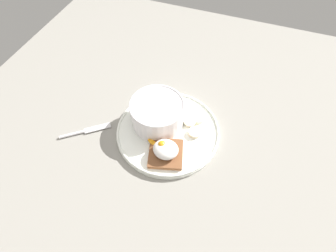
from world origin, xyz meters
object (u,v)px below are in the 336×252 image
(poached_egg, at_px, (165,149))
(knife, at_px, (85,131))
(banana_slice_left, at_px, (198,118))
(banana_slice_back, at_px, (190,121))
(oatmeal_bowl, at_px, (157,113))
(toast_slice, at_px, (166,154))
(banana_slice_front, at_px, (195,133))

(poached_egg, xyz_separation_m, knife, (0.23, 0.00, -0.03))
(banana_slice_left, xyz_separation_m, banana_slice_back, (0.02, 0.02, 0.00))
(banana_slice_back, bearing_deg, oatmeal_bowl, 16.29)
(knife, bearing_deg, oatmeal_bowl, -151.41)
(toast_slice, relative_size, knife, 0.89)
(banana_slice_front, xyz_separation_m, banana_slice_back, (0.02, -0.03, 0.00))
(banana_slice_left, distance_m, banana_slice_back, 0.03)
(poached_egg, relative_size, knife, 0.77)
(toast_slice, xyz_separation_m, banana_slice_front, (-0.05, -0.08, -0.00))
(banana_slice_front, relative_size, banana_slice_back, 0.92)
(toast_slice, bearing_deg, poached_egg, -20.78)
(toast_slice, distance_m, banana_slice_left, 0.14)
(banana_slice_left, relative_size, knife, 0.40)
(poached_egg, height_order, banana_slice_front, poached_egg)
(banana_slice_left, height_order, banana_slice_back, banana_slice_back)
(oatmeal_bowl, relative_size, toast_slice, 1.38)
(oatmeal_bowl, relative_size, poached_egg, 1.60)
(banana_slice_front, xyz_separation_m, banana_slice_left, (0.01, -0.05, -0.00))
(toast_slice, bearing_deg, banana_slice_front, -119.71)
(banana_slice_front, distance_m, knife, 0.29)
(oatmeal_bowl, bearing_deg, banana_slice_back, -163.71)
(oatmeal_bowl, height_order, banana_slice_left, oatmeal_bowl)
(poached_egg, xyz_separation_m, banana_slice_back, (-0.03, -0.11, -0.02))
(oatmeal_bowl, distance_m, knife, 0.20)
(toast_slice, height_order, banana_slice_front, same)
(banana_slice_front, height_order, banana_slice_back, banana_slice_back)
(banana_slice_back, bearing_deg, toast_slice, 77.57)
(oatmeal_bowl, height_order, knife, oatmeal_bowl)
(banana_slice_left, xyz_separation_m, knife, (0.27, 0.14, -0.01))
(toast_slice, xyz_separation_m, knife, (0.23, 0.00, -0.01))
(toast_slice, relative_size, banana_slice_front, 2.24)
(banana_slice_front, bearing_deg, banana_slice_back, -52.86)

